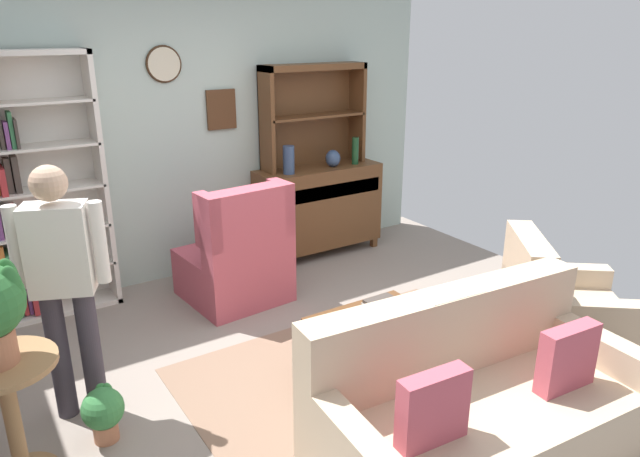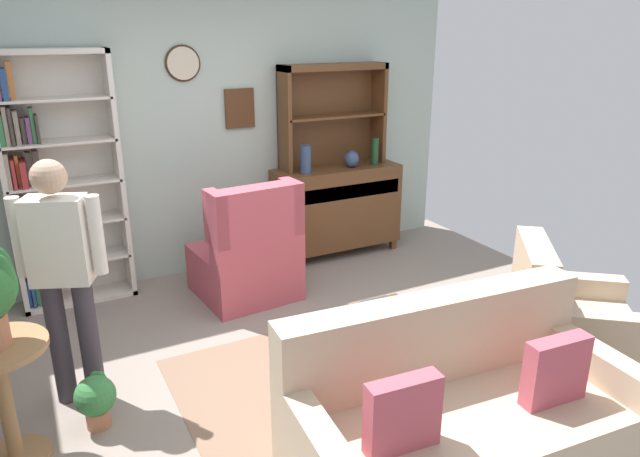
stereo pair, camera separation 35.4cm
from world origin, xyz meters
name	(u,v)px [view 2 (the right image)]	position (x,y,z in m)	size (l,w,h in m)	color
ground_plane	(321,368)	(0.00, 0.00, -0.01)	(5.40, 4.60, 0.02)	gray
wall_back	(214,124)	(0.00, 2.13, 1.40)	(5.00, 0.09, 2.80)	#ADC1B7
area_rug	(368,380)	(0.20, -0.30, 0.00)	(2.41, 1.81, 0.01)	#846651
bookshelf	(54,185)	(-1.44, 1.94, 1.04)	(0.90, 0.30, 2.10)	silver
sideboard	(337,206)	(1.16, 1.86, 0.51)	(1.30, 0.45, 0.92)	brown
sideboard_hutch	(332,101)	(1.16, 1.97, 1.56)	(1.10, 0.26, 1.00)	brown
vase_tall	(306,159)	(0.77, 1.78, 1.05)	(0.11, 0.11, 0.27)	#33476B
vase_round	(352,159)	(1.29, 1.79, 1.01)	(0.15, 0.15, 0.17)	#33476B
bottle_wine	(375,152)	(1.55, 1.77, 1.06)	(0.07, 0.07, 0.28)	#194223
couch_floral	(457,420)	(0.17, -1.21, 0.31)	(1.86, 0.99, 0.90)	#C6AD8E
armchair_floral	(566,326)	(1.53, -0.74, 0.29)	(1.08, 1.07, 0.88)	#C6AD8E
wingback_chair	(248,257)	(-0.03, 1.28, 0.38)	(0.84, 0.86, 1.05)	#B74C5B
plant_stand	(3,392)	(-1.91, -0.04, 0.44)	(0.52, 0.52, 0.71)	#997047
potted_plant_small	(96,398)	(-1.46, 0.06, 0.19)	(0.24, 0.24, 0.33)	#AD6B4C
person_reading	(63,268)	(-1.52, 0.39, 0.91)	(0.51, 0.32, 1.56)	#38333D
coffee_table	(367,329)	(0.23, -0.23, 0.35)	(0.80, 0.50, 0.42)	brown
book_stack	(377,309)	(0.32, -0.20, 0.47)	(0.22, 0.15, 0.10)	#723F7F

